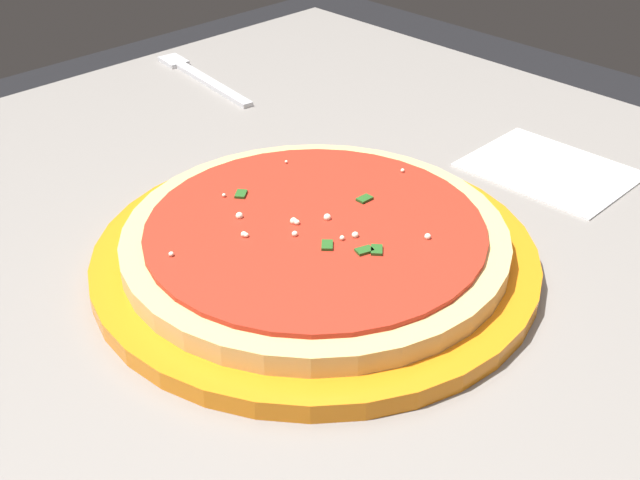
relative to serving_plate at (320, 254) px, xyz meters
name	(u,v)px	position (x,y,z in m)	size (l,w,h in m)	color
restaurant_table	(316,400)	(0.00, 0.00, -0.15)	(0.91, 0.95, 0.77)	black
serving_plate	(320,254)	(0.00, 0.00, 0.00)	(0.33, 0.33, 0.01)	orange
pizza	(320,236)	(0.00, 0.00, 0.02)	(0.29, 0.29, 0.02)	#DBB26B
napkin_folded_right	(549,170)	(-0.25, 0.04, -0.01)	(0.11, 0.14, 0.00)	white
fork	(200,76)	(-0.16, -0.37, 0.00)	(0.04, 0.19, 0.00)	silver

